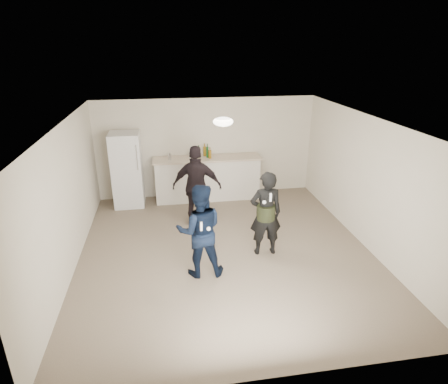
{
  "coord_description": "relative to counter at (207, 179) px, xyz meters",
  "views": [
    {
      "loc": [
        -1.04,
        -6.2,
        3.76
      ],
      "look_at": [
        0.0,
        0.2,
        1.15
      ],
      "focal_mm": 30.0,
      "sensor_mm": 36.0,
      "label": 1
    }
  ],
  "objects": [
    {
      "name": "floor",
      "position": [
        0.02,
        -2.67,
        -0.53
      ],
      "size": [
        6.0,
        6.0,
        0.0
      ],
      "primitive_type": "plane",
      "color": "#6B5B4C",
      "rests_on": "ground"
    },
    {
      "name": "ceiling",
      "position": [
        0.02,
        -2.67,
        1.98
      ],
      "size": [
        6.0,
        6.0,
        0.0
      ],
      "primitive_type": "plane",
      "rotation": [
        3.14,
        0.0,
        0.0
      ],
      "color": "silver",
      "rests_on": "wall_back"
    },
    {
      "name": "wall_back",
      "position": [
        0.02,
        0.33,
        0.72
      ],
      "size": [
        6.0,
        0.0,
        6.0
      ],
      "primitive_type": "plane",
      "rotation": [
        1.57,
        0.0,
        0.0
      ],
      "color": "beige",
      "rests_on": "floor"
    },
    {
      "name": "wall_front",
      "position": [
        0.02,
        -5.67,
        0.72
      ],
      "size": [
        6.0,
        0.0,
        6.0
      ],
      "primitive_type": "plane",
      "rotation": [
        -1.57,
        0.0,
        0.0
      ],
      "color": "beige",
      "rests_on": "floor"
    },
    {
      "name": "wall_left",
      "position": [
        -2.73,
        -2.67,
        0.72
      ],
      "size": [
        0.0,
        6.0,
        6.0
      ],
      "primitive_type": "plane",
      "rotation": [
        1.57,
        0.0,
        1.57
      ],
      "color": "beige",
      "rests_on": "floor"
    },
    {
      "name": "wall_right",
      "position": [
        2.77,
        -2.67,
        0.72
      ],
      "size": [
        0.0,
        6.0,
        6.0
      ],
      "primitive_type": "plane",
      "rotation": [
        1.57,
        0.0,
        -1.57
      ],
      "color": "beige",
      "rests_on": "floor"
    },
    {
      "name": "counter",
      "position": [
        0.0,
        0.0,
        0.0
      ],
      "size": [
        2.6,
        0.56,
        1.05
      ],
      "primitive_type": "cube",
      "color": "silver",
      "rests_on": "floor"
    },
    {
      "name": "counter_top",
      "position": [
        0.0,
        0.0,
        0.55
      ],
      "size": [
        2.68,
        0.64,
        0.04
      ],
      "primitive_type": "cube",
      "color": "beige",
      "rests_on": "counter"
    },
    {
      "name": "fridge",
      "position": [
        -1.95,
        -0.07,
        0.38
      ],
      "size": [
        0.7,
        0.7,
        1.8
      ],
      "primitive_type": "cube",
      "color": "white",
      "rests_on": "floor"
    },
    {
      "name": "fridge_handle",
      "position": [
        -1.67,
        -0.44,
        0.78
      ],
      "size": [
        0.02,
        0.02,
        0.6
      ],
      "primitive_type": "cylinder",
      "color": "silver",
      "rests_on": "fridge"
    },
    {
      "name": "ceiling_dome",
      "position": [
        0.02,
        -2.37,
        1.93
      ],
      "size": [
        0.36,
        0.36,
        0.16
      ],
      "primitive_type": "ellipsoid",
      "color": "white",
      "rests_on": "ceiling"
    },
    {
      "name": "shaker",
      "position": [
        -0.92,
        -0.03,
        0.65
      ],
      "size": [
        0.08,
        0.08,
        0.17
      ],
      "primitive_type": "cylinder",
      "color": "silver",
      "rests_on": "counter_top"
    },
    {
      "name": "man",
      "position": [
        -0.53,
        -3.32,
        0.3
      ],
      "size": [
        0.83,
        0.66,
        1.65
      ],
      "primitive_type": "imported",
      "rotation": [
        0.0,
        0.0,
        3.1
      ],
      "color": "#0E1E3B",
      "rests_on": "floor"
    },
    {
      "name": "woman",
      "position": [
        0.74,
        -2.84,
        0.29
      ],
      "size": [
        0.6,
        0.4,
        1.64
      ],
      "primitive_type": "imported",
      "rotation": [
        0.0,
        0.0,
        3.12
      ],
      "color": "black",
      "rests_on": "floor"
    },
    {
      "name": "camo_shorts",
      "position": [
        0.74,
        -2.84,
        0.32
      ],
      "size": [
        0.34,
        0.34,
        0.28
      ],
      "primitive_type": "cylinder",
      "color": "#293417",
      "rests_on": "woman"
    },
    {
      "name": "spectator",
      "position": [
        -0.39,
        -1.44,
        0.37
      ],
      "size": [
        1.11,
        0.64,
        1.79
      ],
      "primitive_type": "imported",
      "rotation": [
        0.0,
        0.0,
        2.94
      ],
      "color": "black",
      "rests_on": "floor"
    },
    {
      "name": "remote_man",
      "position": [
        -0.53,
        -3.6,
        0.53
      ],
      "size": [
        0.04,
        0.04,
        0.15
      ],
      "primitive_type": "cube",
      "color": "white",
      "rests_on": "man"
    },
    {
      "name": "nunchuk_man",
      "position": [
        -0.41,
        -3.57,
        0.45
      ],
      "size": [
        0.07,
        0.07,
        0.07
      ],
      "primitive_type": "sphere",
      "color": "white",
      "rests_on": "man"
    },
    {
      "name": "remote_woman",
      "position": [
        0.74,
        -3.09,
        0.72
      ],
      "size": [
        0.04,
        0.04,
        0.15
      ],
      "primitive_type": "cube",
      "color": "white",
      "rests_on": "woman"
    },
    {
      "name": "nunchuk_woman",
      "position": [
        0.64,
        -3.06,
        0.62
      ],
      "size": [
        0.07,
        0.07,
        0.07
      ],
      "primitive_type": "sphere",
      "color": "white",
      "rests_on": "woman"
    },
    {
      "name": "bottle_cluster",
      "position": [
        -0.09,
        0.06,
        0.68
      ],
      "size": [
        0.54,
        0.29,
        0.26
      ],
      "color": "silver",
      "rests_on": "counter_top"
    }
  ]
}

